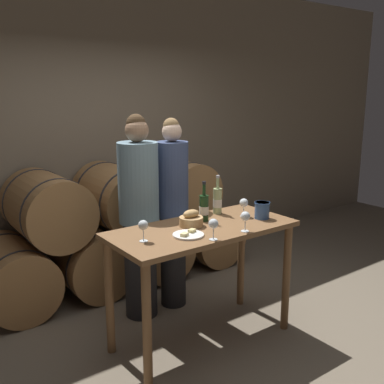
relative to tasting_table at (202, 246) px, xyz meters
name	(u,v)px	position (x,y,z in m)	size (l,w,h in m)	color
ground_plane	(202,339)	(0.00, 0.00, -0.81)	(10.00, 10.00, 0.00)	#726654
stone_wall_back	(91,126)	(0.00, 1.98, 0.79)	(10.00, 0.12, 3.20)	#7F705B
barrel_stack	(118,229)	(0.00, 1.42, -0.23)	(2.82, 0.88, 1.24)	#9E7042
tasting_table	(202,246)	(0.00, 0.00, 0.00)	(1.46, 0.67, 0.96)	brown
person_left	(139,217)	(-0.18, 0.66, 0.11)	(0.35, 0.35, 1.79)	#232326
person_right	(173,211)	(0.16, 0.66, 0.10)	(0.29, 0.29, 1.75)	#232326
wine_bottle_red	(204,208)	(0.11, 0.12, 0.26)	(0.08, 0.08, 0.32)	#193819
wine_bottle_white	(217,201)	(0.34, 0.23, 0.26)	(0.08, 0.08, 0.33)	#ADBC7F
blue_crock	(262,210)	(0.53, -0.10, 0.23)	(0.13, 0.13, 0.14)	#335693
bread_basket	(191,220)	(-0.06, 0.07, 0.20)	(0.18, 0.18, 0.13)	tan
cheese_plate	(188,235)	(-0.21, -0.11, 0.16)	(0.23, 0.23, 0.04)	white
wine_glass_far_left	(143,226)	(-0.53, -0.02, 0.26)	(0.07, 0.07, 0.15)	white
wine_glass_left	(213,224)	(-0.12, -0.28, 0.26)	(0.07, 0.07, 0.15)	white
wine_glass_center	(245,217)	(0.19, -0.28, 0.26)	(0.07, 0.07, 0.15)	white
wine_glass_right	(244,203)	(0.45, 0.02, 0.26)	(0.07, 0.07, 0.15)	white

